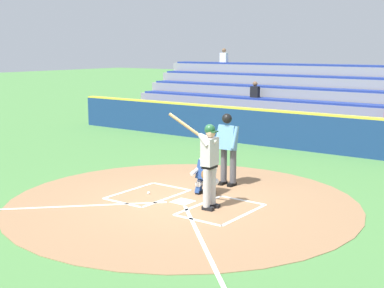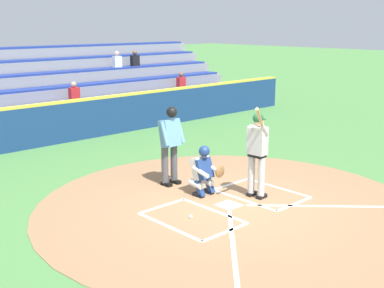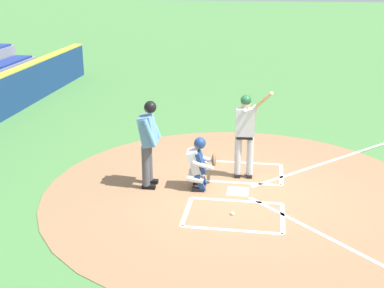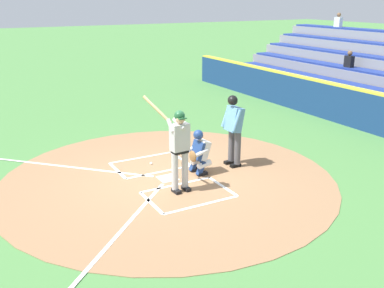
{
  "view_description": "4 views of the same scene",
  "coord_description": "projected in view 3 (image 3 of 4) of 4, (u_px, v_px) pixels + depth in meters",
  "views": [
    {
      "loc": [
        -7.15,
        9.36,
        3.48
      ],
      "look_at": [
        0.15,
        -0.56,
        1.25
      ],
      "focal_mm": 49.97,
      "sensor_mm": 36.0,
      "label": 1
    },
    {
      "loc": [
        7.21,
        6.6,
        3.7
      ],
      "look_at": [
        -0.25,
        -1.39,
        1.03
      ],
      "focal_mm": 46.55,
      "sensor_mm": 36.0,
      "label": 2
    },
    {
      "loc": [
        9.64,
        0.52,
        4.43
      ],
      "look_at": [
        -0.18,
        -0.98,
        0.94
      ],
      "focal_mm": 47.73,
      "sensor_mm": 36.0,
      "label": 3
    },
    {
      "loc": [
        -8.94,
        4.25,
        4.16
      ],
      "look_at": [
        -0.28,
        -0.52,
        0.88
      ],
      "focal_mm": 41.52,
      "sensor_mm": 36.0,
      "label": 4
    }
  ],
  "objects": [
    {
      "name": "batter",
      "position": [
        245.0,
        130.0,
        10.88
      ],
      "size": [
        0.9,
        0.77,
        2.13
      ],
      "color": "#BCBCBC",
      "rests_on": "ground"
    },
    {
      "name": "ground_plane",
      "position": [
        238.0,
        192.0,
        10.53
      ],
      "size": [
        120.0,
        120.0,
        0.0
      ],
      "primitive_type": "plane",
      "color": "#4C8442"
    },
    {
      "name": "home_plate_and_chalk",
      "position": [
        281.0,
        194.0,
        10.4
      ],
      "size": [
        7.93,
        4.91,
        0.01
      ],
      "color": "white",
      "rests_on": "dirt_circle"
    },
    {
      "name": "catcher",
      "position": [
        199.0,
        162.0,
        10.53
      ],
      "size": [
        0.61,
        0.61,
        1.13
      ],
      "color": "black",
      "rests_on": "ground"
    },
    {
      "name": "plate_umpire",
      "position": [
        148.0,
        138.0,
        10.46
      ],
      "size": [
        0.58,
        0.41,
        1.86
      ],
      "color": "#4C4C51",
      "rests_on": "ground"
    },
    {
      "name": "baseball",
      "position": [
        232.0,
        214.0,
        9.54
      ],
      "size": [
        0.07,
        0.07,
        0.07
      ],
      "primitive_type": "sphere",
      "color": "white",
      "rests_on": "ground"
    },
    {
      "name": "dirt_circle",
      "position": [
        238.0,
        192.0,
        10.53
      ],
      "size": [
        8.0,
        8.0,
        0.01
      ],
      "primitive_type": "cylinder",
      "color": "#99704C",
      "rests_on": "ground"
    }
  ]
}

